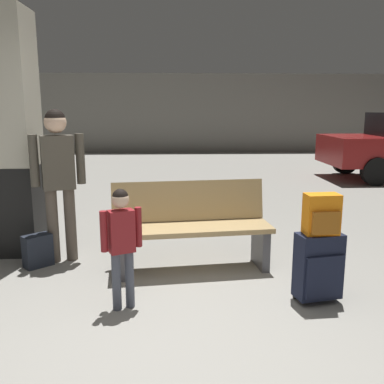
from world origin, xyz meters
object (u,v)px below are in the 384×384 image
suitcase (319,266)px  child (122,236)px  bench (192,226)px  adult (59,169)px  structural_pillar (10,136)px  backpack_bright (322,215)px  backpack_dark_floor (38,251)px

suitcase → child: 1.67m
bench → adult: size_ratio=1.02×
structural_pillar → child: size_ratio=2.64×
structural_pillar → adult: size_ratio=1.65×
structural_pillar → child: bearing=-47.0°
structural_pillar → child: structural_pillar is taller
bench → adult: adult is taller
suitcase → adult: adult is taller
bench → backpack_bright: backpack_bright is taller
structural_pillar → backpack_dark_floor: (0.38, -0.50, -1.16)m
backpack_dark_floor → child: bearing=-44.2°
backpack_bright → child: child is taller
child → backpack_dark_floor: bearing=135.8°
structural_pillar → child: (1.39, -1.49, -0.70)m
child → adult: (-0.79, 1.14, 0.38)m
bench → adult: bearing=169.4°
bench → backpack_dark_floor: bearing=176.4°
backpack_bright → adult: bearing=155.9°
backpack_dark_floor → structural_pillar: bearing=126.8°
adult → backpack_bright: bearing=-24.1°
structural_pillar → backpack_dark_floor: structural_pillar is taller
suitcase → adult: 2.75m
structural_pillar → bench: (1.98, -0.60, -0.88)m
suitcase → backpack_bright: 0.45m
bench → backpack_bright: 1.38m
bench → backpack_dark_floor: bench is taller
backpack_bright → adult: size_ratio=0.21×
bench → backpack_bright: size_ratio=4.85×
bench → structural_pillar: bearing=163.1°
backpack_bright → bench: bearing=141.7°
structural_pillar → child: 2.15m
bench → backpack_dark_floor: (-1.61, 0.10, -0.28)m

